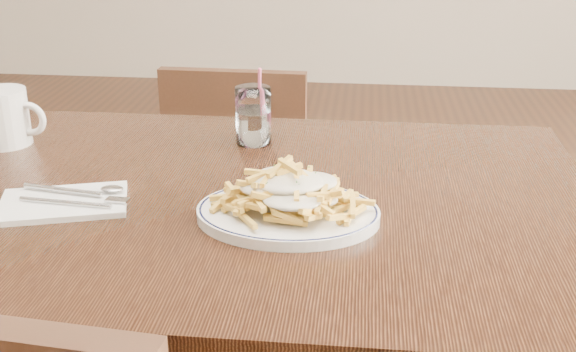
# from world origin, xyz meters

# --- Properties ---
(table) EXTENTS (1.20, 0.80, 0.75)m
(table) POSITION_xyz_m (0.00, 0.00, 0.67)
(table) COLOR black
(table) RESTS_ON ground
(chair_far) EXTENTS (0.38, 0.38, 0.79)m
(chair_far) POSITION_xyz_m (-0.10, 0.72, 0.45)
(chair_far) COLOR black
(chair_far) RESTS_ON ground
(fries_plate) EXTENTS (0.33, 0.31, 0.02)m
(fries_plate) POSITION_xyz_m (0.11, -0.09, 0.76)
(fries_plate) COLOR white
(fries_plate) RESTS_ON table
(loaded_fries) EXTENTS (0.20, 0.16, 0.06)m
(loaded_fries) POSITION_xyz_m (0.11, -0.09, 0.80)
(loaded_fries) COLOR gold
(loaded_fries) RESTS_ON fries_plate
(napkin) EXTENTS (0.22, 0.18, 0.01)m
(napkin) POSITION_xyz_m (-0.24, -0.08, 0.75)
(napkin) COLOR silver
(napkin) RESTS_ON table
(cutlery) EXTENTS (0.19, 0.08, 0.01)m
(cutlery) POSITION_xyz_m (-0.24, -0.07, 0.76)
(cutlery) COLOR silver
(cutlery) RESTS_ON napkin
(water_glass) EXTENTS (0.07, 0.07, 0.15)m
(water_glass) POSITION_xyz_m (0.01, 0.24, 0.80)
(water_glass) COLOR white
(water_glass) RESTS_ON table
(coffee_mug) EXTENTS (0.14, 0.10, 0.11)m
(coffee_mug) POSITION_xyz_m (-0.46, 0.18, 0.80)
(coffee_mug) COLOR white
(coffee_mug) RESTS_ON table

